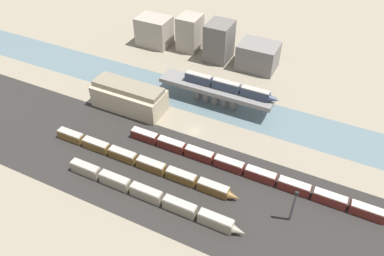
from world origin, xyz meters
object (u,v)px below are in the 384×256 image
(train_yard_near, at_px, (150,195))
(train_yard_far, at_px, (248,171))
(train_on_bridge, at_px, (229,87))
(warehouse_building, at_px, (129,97))
(train_yard_mid, at_px, (140,162))
(signal_tower, at_px, (293,206))

(train_yard_near, distance_m, train_yard_far, 33.36)
(train_on_bridge, distance_m, warehouse_building, 40.09)
(train_on_bridge, height_order, train_yard_near, train_on_bridge)
(train_yard_mid, distance_m, train_yard_far, 36.47)
(train_yard_far, height_order, signal_tower, signal_tower)
(train_on_bridge, bearing_deg, train_yard_far, -57.87)
(train_on_bridge, xyz_separation_m, signal_tower, (37.38, -43.59, -3.56))
(train_yard_near, relative_size, train_yard_mid, 0.87)
(train_yard_near, relative_size, train_yard_far, 0.67)
(warehouse_building, xyz_separation_m, signal_tower, (73.03, -25.84, 1.15))
(train_yard_near, height_order, train_yard_far, train_yard_near)
(train_on_bridge, height_order, signal_tower, signal_tower)
(train_yard_near, height_order, train_yard_mid, train_yard_near)
(train_yard_near, relative_size, warehouse_building, 2.09)
(train_yard_mid, distance_m, signal_tower, 51.93)
(train_yard_mid, bearing_deg, signal_tower, 0.43)
(train_yard_mid, xyz_separation_m, signal_tower, (51.73, 0.39, 4.59))
(warehouse_building, bearing_deg, train_on_bridge, 26.47)
(signal_tower, bearing_deg, train_yard_near, -164.31)
(train_on_bridge, bearing_deg, signal_tower, -49.38)
(train_yard_far, distance_m, signal_tower, 21.25)
(train_yard_near, relative_size, signal_tower, 4.89)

